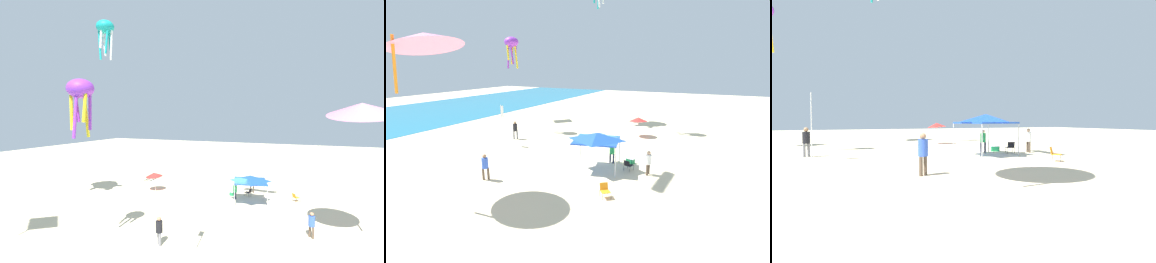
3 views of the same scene
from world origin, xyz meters
TOP-DOWN VIEW (x-y plane):
  - ground at (0.00, 0.00)m, footprint 120.00×120.00m
  - canopy_tent at (-1.40, -0.36)m, footprint 3.62×3.77m
  - beach_umbrella at (9.39, -0.71)m, footprint 1.95×1.94m
  - folding_chair_left_of_tent at (-0.87, -2.63)m, footprint 0.75×0.67m
  - folding_chair_near_cooler at (-5.46, -2.57)m, footprint 0.81×0.79m
  - cooler_box at (0.79, -2.35)m, footprint 0.59×0.72m
  - banner_flag at (0.23, 9.96)m, footprint 0.36×0.06m
  - person_near_umbrella at (0.21, -1.01)m, footprint 0.39×0.44m
  - person_watching_sky at (-0.98, -4.09)m, footprint 0.46×0.41m
  - person_kite_handler at (2.59, 10.37)m, footprint 0.45×0.45m
  - person_beachcomber at (-6.63, 5.49)m, footprint 0.43×0.43m
  - kite_octopus_purple at (6.18, 13.18)m, footprint 1.56×1.56m
  - kite_delta_pink at (-9.21, 6.43)m, footprint 4.68×4.73m

SIDE VIEW (x-z plane):
  - ground at x=0.00m, z-range -0.10..0.00m
  - cooler_box at x=0.79m, z-range 0.00..0.40m
  - folding_chair_left_of_tent at x=-0.87m, z-range 0.06..0.88m
  - folding_chair_near_cooler at x=-5.46m, z-range 0.06..0.88m
  - person_near_umbrella at x=0.21m, z-range 0.14..1.80m
  - person_watching_sky at x=-0.98m, z-range 0.15..1.89m
  - person_beachcomber at x=-6.63m, z-range 0.16..1.95m
  - person_kite_handler at x=2.59m, z-range 0.16..2.05m
  - beach_umbrella at x=9.39m, z-range 0.76..2.94m
  - banner_flag at x=0.23m, z-range 0.39..4.29m
  - canopy_tent at x=-1.40m, z-range 1.05..3.78m
  - kite_delta_pink at x=-9.21m, z-range 7.06..10.59m
  - kite_octopus_purple at x=6.18m, z-range 8.08..11.55m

